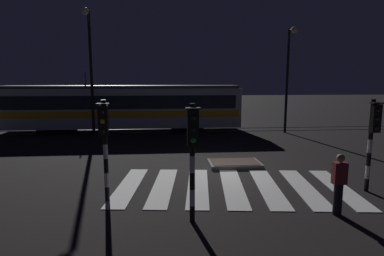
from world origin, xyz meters
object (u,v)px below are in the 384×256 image
at_px(traffic_light_kerb_mid_left, 193,146).
at_px(traffic_light_corner_near_right, 373,132).
at_px(street_lamp_trackside_right, 289,67).
at_px(street_lamp_trackside_left, 90,58).
at_px(traffic_light_corner_near_left, 104,136).
at_px(pedestrian_waiting_at_kerb, 339,184).
at_px(tram, 123,107).

distance_m(traffic_light_kerb_mid_left, traffic_light_corner_near_right, 6.25).
bearing_deg(traffic_light_kerb_mid_left, street_lamp_trackside_right, 60.04).
height_order(street_lamp_trackside_right, street_lamp_trackside_left, street_lamp_trackside_left).
relative_size(traffic_light_corner_near_right, traffic_light_corner_near_left, 0.99).
bearing_deg(pedestrian_waiting_at_kerb, traffic_light_corner_near_left, 166.82).
xyz_separation_m(street_lamp_trackside_right, street_lamp_trackside_left, (-13.07, 0.26, 0.52)).
bearing_deg(traffic_light_corner_near_left, traffic_light_corner_near_right, 0.63).
distance_m(traffic_light_kerb_mid_left, street_lamp_trackside_left, 14.95).
bearing_deg(traffic_light_corner_near_left, traffic_light_kerb_mid_left, -34.51).
height_order(tram, pedestrian_waiting_at_kerb, tram).
bearing_deg(traffic_light_corner_near_right, traffic_light_corner_near_left, -179.37).
height_order(traffic_light_kerb_mid_left, traffic_light_corner_near_left, traffic_light_kerb_mid_left).
bearing_deg(pedestrian_waiting_at_kerb, tram, 116.79).
height_order(traffic_light_kerb_mid_left, street_lamp_trackside_left, street_lamp_trackside_left).
distance_m(traffic_light_kerb_mid_left, tram, 15.60).
bearing_deg(tram, traffic_light_kerb_mid_left, -76.81).
height_order(traffic_light_corner_near_left, street_lamp_trackside_right, street_lamp_trackside_right).
height_order(traffic_light_corner_near_right, tram, tram).
relative_size(street_lamp_trackside_left, pedestrian_waiting_at_kerb, 4.67).
bearing_deg(traffic_light_kerb_mid_left, pedestrian_waiting_at_kerb, 2.52).
bearing_deg(pedestrian_waiting_at_kerb, street_lamp_trackside_left, 124.79).
relative_size(traffic_light_corner_near_right, pedestrian_waiting_at_kerb, 1.79).
bearing_deg(traffic_light_corner_near_left, street_lamp_trackside_right, 48.95).
bearing_deg(traffic_light_kerb_mid_left, traffic_light_corner_near_right, 16.62).
bearing_deg(tram, traffic_light_corner_near_right, -54.51).
height_order(traffic_light_corner_near_left, street_lamp_trackside_left, street_lamp_trackside_left).
bearing_deg(traffic_light_corner_near_right, pedestrian_waiting_at_kerb, -140.78).
height_order(street_lamp_trackside_left, pedestrian_waiting_at_kerb, street_lamp_trackside_left).
height_order(traffic_light_corner_near_right, pedestrian_waiting_at_kerb, traffic_light_corner_near_right).
bearing_deg(street_lamp_trackside_right, traffic_light_corner_near_left, -131.05).
bearing_deg(street_lamp_trackside_right, traffic_light_kerb_mid_left, -119.96).
height_order(traffic_light_kerb_mid_left, tram, tram).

